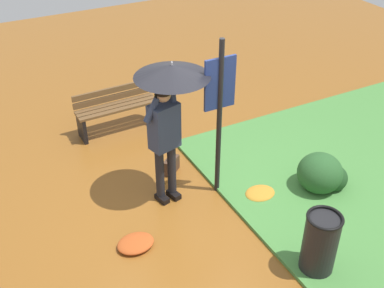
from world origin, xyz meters
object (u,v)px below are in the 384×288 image
object	(u,v)px
person_with_umbrella	(169,99)
park_bench	(117,109)
info_sign_post	(220,102)
trash_bin	(320,244)
handbag	(171,165)

from	to	relation	value
person_with_umbrella	park_bench	size ratio (longest dim) A/B	1.46
person_with_umbrella	info_sign_post	xyz separation A→B (m)	(0.63, -0.19, -0.11)
trash_bin	info_sign_post	bearing A→B (deg)	98.48
person_with_umbrella	trash_bin	bearing A→B (deg)	-65.93
person_with_umbrella	handbag	size ratio (longest dim) A/B	5.53
person_with_umbrella	handbag	bearing A→B (deg)	64.22
park_bench	trash_bin	size ratio (longest dim) A/B	1.68
person_with_umbrella	info_sign_post	bearing A→B (deg)	-16.33
trash_bin	park_bench	bearing A→B (deg)	103.05
handbag	park_bench	size ratio (longest dim) A/B	0.26
info_sign_post	park_bench	distance (m)	2.56
info_sign_post	park_bench	bearing A→B (deg)	106.71
info_sign_post	handbag	world-z (taller)	info_sign_post
person_with_umbrella	info_sign_post	size ratio (longest dim) A/B	0.89
person_with_umbrella	handbag	world-z (taller)	person_with_umbrella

